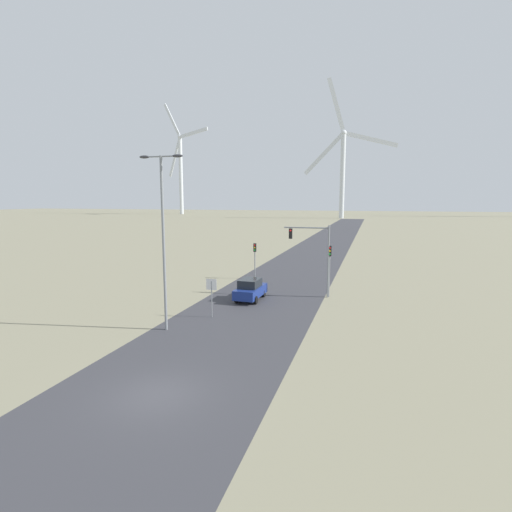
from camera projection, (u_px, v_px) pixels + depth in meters
The scene contains 10 objects.
ground_plane at pixel (157, 394), 17.58m from camera, with size 600.00×600.00×0.00m, color gray.
road_surface at pixel (314, 254), 63.18m from camera, with size 10.00×240.00×0.01m.
streetlamp at pixel (163, 225), 25.37m from camera, with size 3.01×0.32×11.28m.
stop_sign_near at pixel (212, 291), 28.83m from camera, with size 0.81×0.07×2.85m.
traffic_light_post_near_left at pixel (255, 253), 42.77m from camera, with size 0.28×0.34×3.87m.
traffic_light_post_near_right at pixel (330, 260), 34.67m from camera, with size 0.28×0.34×4.56m.
traffic_light_mast_overhead at pixel (313, 247), 34.82m from camera, with size 4.03×0.35×6.34m.
car_approaching at pixel (250, 289), 34.06m from camera, with size 1.93×4.16×1.83m.
wind_turbine_far_left at pixel (181, 165), 232.67m from camera, with size 35.23×17.58×65.05m.
wind_turbine_left at pixel (343, 163), 180.39m from camera, with size 40.75×9.60×61.95m.
Camera 1 is at (8.85, -14.65, 8.52)m, focal length 28.00 mm.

